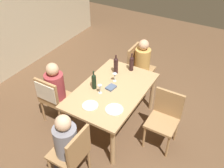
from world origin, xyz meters
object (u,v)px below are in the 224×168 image
chair_left_end (73,152)px  wine_glass_near_left (100,87)px  chair_far_left (51,96)px  wine_bottle_dark_red (116,65)px  dinner_plate_guest_left (114,109)px  wine_glass_centre (115,76)px  wine_bottle_tall_green (131,63)px  wine_bottle_short_olive (94,81)px  person_man_guest (57,88)px  dinner_plate_host (90,105)px  person_woman_host (144,62)px  chair_near (165,116)px  person_man_bearded (65,143)px  dining_table (112,94)px  chair_right_end (138,65)px

chair_left_end → wine_glass_near_left: chair_left_end is taller
chair_far_left → wine_bottle_dark_red: wine_bottle_dark_red is taller
chair_left_end → dinner_plate_guest_left: 0.81m
chair_far_left → wine_glass_centre: bearing=40.2°
wine_bottle_tall_green → wine_bottle_short_olive: (-0.75, 0.27, -0.00)m
person_man_guest → wine_glass_centre: 0.98m
chair_far_left → person_man_guest: size_ratio=0.81×
chair_far_left → dinner_plate_host: 0.82m
wine_bottle_short_olive → person_man_guest: bearing=108.1°
wine_bottle_short_olive → dinner_plate_guest_left: size_ratio=1.23×
wine_bottle_tall_green → person_woman_host: bearing=-1.3°
chair_near → person_man_guest: bearing=13.2°
wine_glass_centre → wine_bottle_dark_red: bearing=25.2°
person_woman_host → wine_bottle_tall_green: size_ratio=3.36×
chair_left_end → person_woman_host: bearing=1.5°
wine_glass_near_left → dinner_plate_guest_left: (-0.22, -0.38, -0.10)m
chair_left_end → dinner_plate_guest_left: (0.76, -0.18, 0.23)m
person_man_bearded → chair_left_end: bearing=-90.0°
chair_left_end → person_woman_host: (2.30, 0.06, 0.11)m
dining_table → wine_bottle_tall_green: size_ratio=4.69×
dinner_plate_guest_left → chair_left_end: bearing=166.6°
person_man_bearded → wine_bottle_dark_red: 1.61m
chair_right_end → dinner_plate_guest_left: 1.60m
chair_right_end → wine_glass_near_left: bearing=-1.0°
wine_bottle_tall_green → wine_bottle_short_olive: wine_bottle_tall_green is taller
chair_near → chair_far_left: bearing=17.7°
dining_table → person_man_bearded: 1.15m
wine_bottle_short_olive → dinner_plate_guest_left: wine_bottle_short_olive is taller
chair_right_end → wine_bottle_short_olive: (-1.27, 0.17, 0.36)m
wine_bottle_tall_green → wine_glass_near_left: wine_bottle_tall_green is taller
dinner_plate_host → dinner_plate_guest_left: same height
dining_table → wine_bottle_short_olive: 0.36m
chair_right_end → wine_glass_near_left: (-1.32, 0.02, 0.33)m
dinner_plate_host → wine_bottle_tall_green: bearing=-4.4°
wine_bottle_dark_red → person_man_guest: bearing=136.9°
wine_bottle_tall_green → dinner_plate_guest_left: 1.07m
chair_near → wine_bottle_tall_green: (0.55, 0.86, 0.36)m
chair_left_end → wine_bottle_dark_red: wine_bottle_dark_red is taller
chair_near → chair_left_end: bearing=57.6°
person_woman_host → wine_glass_centre: person_woman_host is taller
chair_right_end → person_woman_host: person_woman_host is taller
dinner_plate_host → dinner_plate_guest_left: size_ratio=0.91×
wine_bottle_dark_red → wine_glass_near_left: 0.60m
person_woman_host → dinner_plate_host: 1.66m
person_woman_host → wine_glass_near_left: (-1.32, 0.14, 0.22)m
person_woman_host → person_man_bearded: person_man_bearded is taller
chair_left_end → wine_glass_centre: size_ratio=6.17×
wine_bottle_tall_green → wine_bottle_short_olive: bearing=160.4°
chair_far_left → person_woman_host: 1.86m
person_man_guest → wine_bottle_dark_red: (0.75, -0.70, 0.26)m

